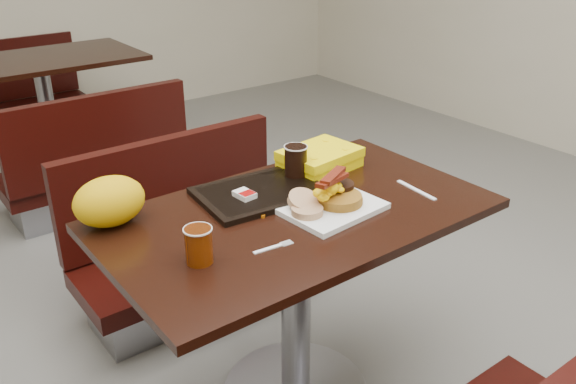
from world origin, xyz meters
TOP-DOWN VIEW (x-y plane):
  - table_near at (0.00, 0.00)m, footprint 1.20×0.70m
  - bench_near_n at (0.00, 0.70)m, footprint 1.00×0.46m
  - table_far at (0.00, 2.60)m, footprint 1.20×0.70m
  - bench_far_s at (0.00, 1.90)m, footprint 1.00×0.46m
  - bench_far_n at (0.00, 3.30)m, footprint 1.00×0.46m
  - platter at (0.09, -0.06)m, footprint 0.31×0.25m
  - pancake_stack at (0.12, -0.06)m, footprint 0.18×0.18m
  - sausage_patty at (0.15, -0.03)m, footprint 0.09×0.09m
  - scrambled_eggs at (0.08, -0.06)m, footprint 0.10×0.09m
  - bacon_strips at (0.09, -0.06)m, footprint 0.19×0.14m
  - muffin_bottom at (-0.01, -0.06)m, footprint 0.12×0.12m
  - muffin_top at (0.01, -0.02)m, footprint 0.10×0.10m
  - coffee_cup_near at (-0.39, -0.08)m, footprint 0.09×0.09m
  - fork at (-0.21, -0.14)m, footprint 0.12×0.03m
  - knife at (0.41, -0.12)m, footprint 0.03×0.18m
  - condiment_syrup at (-0.10, 0.04)m, footprint 0.05×0.04m
  - condiment_ketchup at (-0.12, 0.08)m, footprint 0.04×0.03m
  - tray at (-0.03, 0.16)m, footprint 0.42×0.32m
  - hashbrown_sleeve_left at (-0.10, 0.15)m, footprint 0.06×0.07m
  - coffee_cup_far at (0.14, 0.19)m, footprint 0.09×0.09m
  - clamshell at (0.27, 0.22)m, footprint 0.29×0.23m
  - paper_bag at (-0.49, 0.26)m, footprint 0.24×0.19m

SIDE VIEW (x-z plane):
  - bench_near_n at x=0.00m, z-range 0.00..0.72m
  - bench_far_s at x=0.00m, z-range 0.00..0.72m
  - bench_far_n at x=0.00m, z-range 0.00..0.72m
  - table_near at x=0.00m, z-range 0.00..0.75m
  - table_far at x=0.00m, z-range 0.00..0.75m
  - fork at x=-0.21m, z-range 0.75..0.75m
  - knife at x=0.41m, z-range 0.75..0.75m
  - condiment_ketchup at x=-0.12m, z-range 0.75..0.76m
  - condiment_syrup at x=-0.10m, z-range 0.75..0.76m
  - platter at x=0.09m, z-range 0.75..0.77m
  - tray at x=-0.03m, z-range 0.75..0.77m
  - hashbrown_sleeve_left at x=-0.10m, z-range 0.77..0.79m
  - muffin_bottom at x=-0.01m, z-range 0.77..0.79m
  - pancake_stack at x=0.12m, z-range 0.77..0.80m
  - clamshell at x=0.27m, z-range 0.75..0.82m
  - muffin_top at x=0.01m, z-range 0.76..0.82m
  - coffee_cup_near at x=-0.39m, z-range 0.75..0.85m
  - sausage_patty at x=0.15m, z-range 0.80..0.81m
  - coffee_cup_far at x=0.14m, z-range 0.77..0.87m
  - scrambled_eggs at x=0.08m, z-range 0.80..0.85m
  - paper_bag at x=-0.49m, z-range 0.75..0.90m
  - bacon_strips at x=0.09m, z-range 0.85..0.86m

